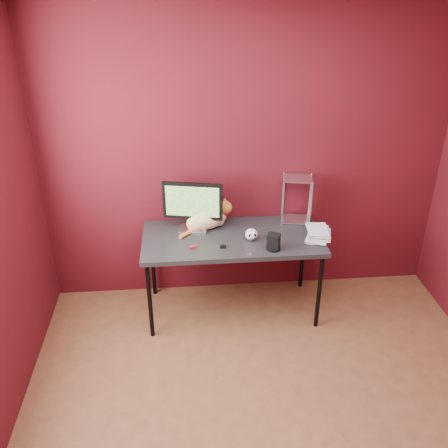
{
  "coord_description": "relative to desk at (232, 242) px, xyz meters",
  "views": [
    {
      "loc": [
        -0.54,
        -2.25,
        2.8
      ],
      "look_at": [
        -0.24,
        1.15,
        0.99
      ],
      "focal_mm": 40.0,
      "sensor_mm": 36.0,
      "label": 1
    }
  ],
  "objects": [
    {
      "name": "room",
      "position": [
        0.15,
        -1.37,
        0.75
      ],
      "size": [
        3.52,
        3.52,
        2.61
      ],
      "color": "brown",
      "rests_on": "ground"
    },
    {
      "name": "desk",
      "position": [
        0.0,
        0.0,
        0.0
      ],
      "size": [
        1.5,
        0.7,
        0.75
      ],
      "color": "black",
      "rests_on": "ground"
    },
    {
      "name": "monitor",
      "position": [
        -0.32,
        0.15,
        0.29
      ],
      "size": [
        0.5,
        0.21,
        0.44
      ],
      "rotation": [
        0.0,
        0.0,
        -0.21
      ],
      "color": "#BBBBC0",
      "rests_on": "desk"
    },
    {
      "name": "cat",
      "position": [
        -0.2,
        0.17,
        0.13
      ],
      "size": [
        0.47,
        0.32,
        0.24
      ],
      "rotation": [
        0.0,
        0.0,
        0.31
      ],
      "color": "orange",
      "rests_on": "desk"
    },
    {
      "name": "skull_mug",
      "position": [
        0.15,
        -0.07,
        0.1
      ],
      "size": [
        0.1,
        0.1,
        0.1
      ],
      "rotation": [
        0.0,
        0.0,
        0.05
      ],
      "color": "silver",
      "rests_on": "desk"
    },
    {
      "name": "speaker",
      "position": [
        0.31,
        -0.23,
        0.11
      ],
      "size": [
        0.12,
        0.12,
        0.13
      ],
      "rotation": [
        0.0,
        0.0,
        -0.4
      ],
      "color": "black",
      "rests_on": "desk"
    },
    {
      "name": "book_stack",
      "position": [
        0.63,
        -0.06,
        0.51
      ],
      "size": [
        0.25,
        0.28,
        0.93
      ],
      "rotation": [
        0.0,
        0.0,
        -0.18
      ],
      "color": "beige",
      "rests_on": "desk"
    },
    {
      "name": "wire_rack",
      "position": [
        0.59,
        0.25,
        0.26
      ],
      "size": [
        0.27,
        0.24,
        0.41
      ],
      "rotation": [
        0.0,
        0.0,
        -0.18
      ],
      "color": "#BBBBC0",
      "rests_on": "desk"
    },
    {
      "name": "pocket_knife",
      "position": [
        -0.33,
        -0.16,
        0.06
      ],
      "size": [
        0.08,
        0.04,
        0.01
      ],
      "primitive_type": "cube",
      "rotation": [
        0.0,
        0.0,
        0.31
      ],
      "color": "#AF0D21",
      "rests_on": "desk"
    },
    {
      "name": "black_gadget",
      "position": [
        -0.09,
        -0.18,
        0.06
      ],
      "size": [
        0.05,
        0.03,
        0.02
      ],
      "primitive_type": "cube",
      "rotation": [
        0.0,
        0.0,
        -0.12
      ],
      "color": "black",
      "rests_on": "desk"
    },
    {
      "name": "washer",
      "position": [
        0.11,
        -0.29,
        0.05
      ],
      "size": [
        0.04,
        0.04,
        0.0
      ],
      "primitive_type": "cylinder",
      "color": "#BBBBC0",
      "rests_on": "desk"
    }
  ]
}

